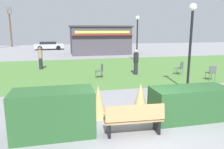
% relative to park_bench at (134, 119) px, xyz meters
% --- Properties ---
extents(ground_plane, '(80.00, 80.00, 0.00)m').
position_rel_park_bench_xyz_m(ground_plane, '(0.31, -0.13, -0.48)').
color(ground_plane, gray).
extents(lawn_patch, '(36.00, 12.00, 0.01)m').
position_rel_park_bench_xyz_m(lawn_patch, '(0.31, 10.84, -0.48)').
color(lawn_patch, '#4C7A38').
rests_on(lawn_patch, ground_plane).
extents(park_bench, '(1.73, 0.63, 0.95)m').
position_rel_park_bench_xyz_m(park_bench, '(0.00, 0.00, 0.00)').
color(park_bench, tan).
rests_on(park_bench, ground_plane).
extents(hedge_left, '(2.29, 1.10, 1.34)m').
position_rel_park_bench_xyz_m(hedge_left, '(-2.24, 0.52, 0.19)').
color(hedge_left, '#28562B').
rests_on(hedge_left, ground_plane).
extents(hedge_right, '(2.63, 1.10, 1.10)m').
position_rel_park_bench_xyz_m(hedge_right, '(2.23, 0.70, 0.07)').
color(hedge_right, '#28562B').
rests_on(hedge_right, ground_plane).
extents(ornamental_grass_behind_left, '(0.57, 0.57, 1.17)m').
position_rel_park_bench_xyz_m(ornamental_grass_behind_left, '(-0.78, 1.50, 0.10)').
color(ornamental_grass_behind_left, tan).
rests_on(ornamental_grass_behind_left, ground_plane).
extents(ornamental_grass_behind_right, '(0.75, 0.75, 0.94)m').
position_rel_park_bench_xyz_m(ornamental_grass_behind_right, '(1.64, 1.44, -0.01)').
color(ornamental_grass_behind_right, tan).
rests_on(ornamental_grass_behind_right, ground_plane).
extents(ornamental_grass_behind_center, '(0.66, 0.66, 1.20)m').
position_rel_park_bench_xyz_m(ornamental_grass_behind_center, '(0.66, 1.27, 0.12)').
color(ornamental_grass_behind_center, tan).
rests_on(ornamental_grass_behind_center, ground_plane).
extents(ornamental_grass_behind_far, '(0.60, 0.60, 1.38)m').
position_rel_park_bench_xyz_m(ornamental_grass_behind_far, '(-1.33, 1.15, 0.21)').
color(ornamental_grass_behind_far, tan).
rests_on(ornamental_grass_behind_far, ground_plane).
extents(lamppost_mid, '(0.36, 0.36, 4.20)m').
position_rel_park_bench_xyz_m(lamppost_mid, '(4.11, 3.87, 2.16)').
color(lamppost_mid, black).
rests_on(lamppost_mid, ground_plane).
extents(lamppost_far, '(0.36, 0.36, 4.20)m').
position_rel_park_bench_xyz_m(lamppost_far, '(4.88, 13.72, 2.16)').
color(lamppost_far, black).
rests_on(lamppost_far, ground_plane).
extents(trash_bin, '(0.52, 0.52, 0.89)m').
position_rel_park_bench_xyz_m(trash_bin, '(-2.30, 0.56, -0.03)').
color(trash_bin, '#2D4233').
rests_on(trash_bin, ground_plane).
extents(food_kiosk, '(7.34, 4.90, 3.44)m').
position_rel_park_bench_xyz_m(food_kiosk, '(2.77, 21.68, 1.25)').
color(food_kiosk, '#47424C').
rests_on(food_kiosk, ground_plane).
extents(cafe_chair_west, '(0.47, 0.47, 0.89)m').
position_rel_park_bench_xyz_m(cafe_chair_west, '(0.40, 7.75, 0.05)').
color(cafe_chair_west, '#4C5156').
rests_on(cafe_chair_west, ground_plane).
extents(cafe_chair_east, '(0.62, 0.62, 0.89)m').
position_rel_park_bench_xyz_m(cafe_chair_east, '(5.79, 7.54, 0.05)').
color(cafe_chair_east, '#4C5156').
rests_on(cafe_chair_east, ground_plane).
extents(cafe_chair_north, '(0.47, 0.47, 0.89)m').
position_rel_park_bench_xyz_m(cafe_chair_north, '(6.77, 5.61, 0.05)').
color(cafe_chair_north, '#4C5156').
rests_on(cafe_chair_north, ground_plane).
extents(person_strolling, '(0.34, 0.34, 1.69)m').
position_rel_park_bench_xyz_m(person_strolling, '(-3.52, 11.82, 0.38)').
color(person_strolling, '#23232D').
rests_on(person_strolling, ground_plane).
extents(person_standing, '(0.34, 0.34, 1.69)m').
position_rel_park_bench_xyz_m(person_standing, '(2.92, 8.30, 0.38)').
color(person_standing, '#23232D').
rests_on(person_standing, ground_plane).
extents(parked_car_west_slot, '(4.33, 2.30, 1.20)m').
position_rel_park_bench_xyz_m(parked_car_west_slot, '(-3.76, 28.75, 0.16)').
color(parked_car_west_slot, '#B7BABF').
rests_on(parked_car_west_slot, ground_plane).
extents(tree_right_bg, '(0.91, 0.96, 6.68)m').
position_rel_park_bench_xyz_m(tree_right_bg, '(-10.33, 36.09, 2.49)').
color(tree_right_bg, brown).
rests_on(tree_right_bg, ground_plane).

